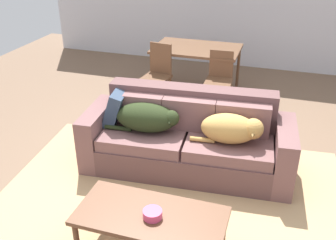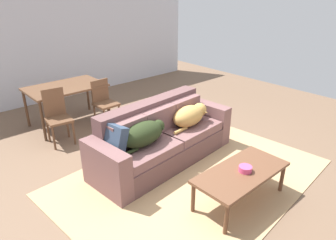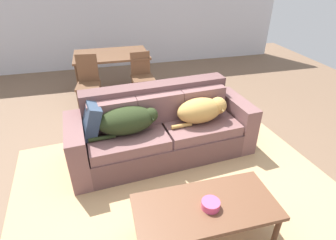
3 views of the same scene
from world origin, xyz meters
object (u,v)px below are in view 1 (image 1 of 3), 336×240
Objects in this scene: throw_pillow_by_left_arm at (116,107)px; coffee_table at (151,218)px; dog_on_left_cushion at (147,117)px; dining_table at (197,51)px; couch at (187,140)px; bowl_on_coffee_table at (153,214)px; dining_chair_near_left at (158,72)px; dining_chair_near_right at (219,77)px; dog_on_right_cushion at (232,129)px.

throw_pillow_by_left_arm is 1.73m from coffee_table.
throw_pillow_by_left_arm is at bearing 161.98° from dog_on_left_cushion.
couch is at bearing -78.55° from dining_table.
throw_pillow_by_left_arm is 0.33× the size of coffee_table.
dining_table is (-0.46, 2.29, 0.35)m from couch.
bowl_on_coffee_table is (0.03, -0.03, 0.08)m from coffee_table.
dining_table is at bearing 60.61° from dining_chair_near_left.
dining_chair_near_left is 0.97m from dining_chair_near_right.
dog_on_right_cushion is 1.91m from dining_chair_near_right.
dining_chair_near_left is (-0.47, -0.62, -0.19)m from dining_table.
dining_table is at bearing 130.30° from dining_chair_near_right.
dining_chair_near_left is 1.06× the size of dining_chair_near_right.
throw_pillow_by_left_arm is at bearing -119.74° from dining_chair_near_right.
dining_chair_near_left reaches higher than bowl_on_coffee_table.
dining_chair_near_left is at bearing 114.47° from couch.
dog_on_left_cushion is at bearing -89.57° from dining_table.
dining_chair_near_right reaches higher than throw_pillow_by_left_arm.
dog_on_left_cushion is at bearing -67.30° from dining_chair_near_left.
dining_chair_near_left is at bearing 108.07° from bowl_on_coffee_table.
bowl_on_coffee_table is at bearing -64.42° from dining_chair_near_left.
bowl_on_coffee_table is at bearing -73.01° from dog_on_left_cushion.
dining_table reaches higher than bowl_on_coffee_table.
dog_on_right_cushion is at bearing -16.24° from couch.
couch is 1.74× the size of dining_table.
dining_chair_near_left is at bearing 100.40° from dog_on_left_cushion.
couch is at bearing -93.38° from dining_chair_near_right.
dining_chair_near_left is (-1.02, 3.13, 0.04)m from bowl_on_coffee_table.
dining_chair_near_right reaches higher than dog_on_right_cushion.
dining_chair_near_left reaches higher than dog_on_right_cushion.
dining_chair_near_right reaches higher than bowl_on_coffee_table.
couch reaches higher than dog_on_right_cushion.
dining_table is 1.47× the size of dining_chair_near_left.
bowl_on_coffee_table is (0.09, -1.47, 0.12)m from couch.
dog_on_left_cushion is 1.43m from coffee_table.
bowl_on_coffee_table is at bearing -81.60° from dining_table.
couch reaches higher than dog_on_left_cushion.
throw_pillow_by_left_arm reaches higher than coffee_table.
dog_on_left_cushion is (-0.45, -0.13, 0.29)m from couch.
couch is 1.75m from dining_chair_near_right.
dining_chair_near_right is at bearing 84.03° from couch.
bowl_on_coffee_table is at bearing -112.16° from dog_on_right_cushion.
couch is at bearing -53.23° from dining_chair_near_left.
throw_pillow_by_left_arm is (-0.44, 0.10, 0.02)m from dog_on_left_cushion.
couch is 2.56× the size of dining_chair_near_left.
throw_pillow_by_left_arm reaches higher than dog_on_left_cushion.
dog_on_left_cushion is 0.95× the size of dining_chair_near_right.
dog_on_left_cushion reaches higher than dining_table.
dining_chair_near_left is (-0.99, 3.10, 0.12)m from coffee_table.
dining_chair_near_right is (0.97, 0.08, -0.01)m from dining_chair_near_left.
dog_on_left_cushion reaches higher than coffee_table.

